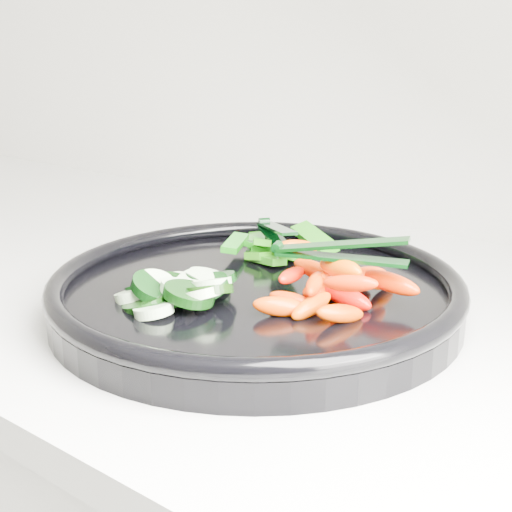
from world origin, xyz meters
The scene contains 6 objects.
veggie_tray centered at (0.10, 1.64, 0.95)m, with size 0.38×0.38×0.04m.
cucumber_pile centered at (0.06, 1.58, 0.96)m, with size 0.12×0.12×0.04m.
carrot_pile centered at (0.18, 1.65, 0.97)m, with size 0.14×0.15×0.05m.
pepper_pile centered at (0.05, 1.73, 0.96)m, with size 0.12×0.12×0.04m.
tong_carrot centered at (0.18, 1.64, 1.00)m, with size 0.11×0.05×0.02m.
tong_pepper centered at (0.06, 1.73, 0.98)m, with size 0.10×0.08×0.02m.
Camera 1 is at (0.47, 1.16, 1.18)m, focal length 50.00 mm.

